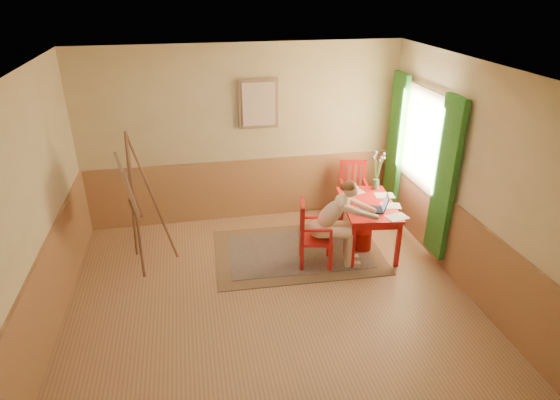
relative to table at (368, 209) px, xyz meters
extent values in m
cube|color=tan|center=(-1.61, -0.89, -0.64)|extent=(5.00, 4.50, 0.02)
cube|color=white|center=(-1.61, -0.89, 2.18)|extent=(5.00, 4.50, 0.02)
cube|color=tan|center=(-1.61, 1.37, 0.77)|extent=(5.00, 0.02, 2.80)
cube|color=tan|center=(-1.61, -3.15, 0.77)|extent=(5.00, 0.02, 2.80)
cube|color=tan|center=(-4.12, -0.89, 0.77)|extent=(0.02, 4.50, 2.80)
cube|color=tan|center=(0.90, -0.89, 0.77)|extent=(0.02, 4.50, 2.80)
cube|color=#B97D4D|center=(-1.61, 1.34, -0.13)|extent=(5.00, 0.04, 1.00)
cube|color=#B97D4D|center=(-4.09, -0.89, -0.13)|extent=(0.04, 4.50, 1.00)
cube|color=#B97D4D|center=(0.87, -0.89, -0.13)|extent=(0.04, 4.50, 1.00)
cube|color=white|center=(0.86, 0.21, 0.92)|extent=(0.02, 1.00, 1.30)
cube|color=#907054|center=(0.84, 0.21, 0.92)|extent=(0.03, 1.12, 1.42)
cube|color=#3D872D|center=(0.79, -0.57, 0.62)|extent=(0.08, 0.45, 2.20)
cube|color=#3D872D|center=(0.79, 0.99, 0.62)|extent=(0.08, 0.45, 2.20)
cube|color=#907054|center=(-1.36, 1.32, 1.27)|extent=(0.60, 0.04, 0.76)
cube|color=beige|center=(-1.36, 1.30, 1.27)|extent=(0.50, 0.02, 0.66)
cube|color=#8C7251|center=(-1.02, 0.04, -0.62)|extent=(2.46, 1.69, 0.01)
cube|color=black|center=(-1.02, 0.04, -0.62)|extent=(2.04, 1.27, 0.01)
cube|color=red|center=(0.00, 0.00, 0.07)|extent=(0.87, 1.29, 0.04)
cube|color=red|center=(0.00, 0.00, 0.00)|extent=(0.76, 1.17, 0.10)
cube|color=red|center=(-0.38, -0.51, -0.29)|extent=(0.06, 0.06, 0.68)
cube|color=red|center=(0.24, -0.59, -0.29)|extent=(0.06, 0.06, 0.68)
cube|color=red|center=(-0.24, 0.59, -0.29)|extent=(0.06, 0.06, 0.68)
cube|color=red|center=(0.38, 0.51, -0.29)|extent=(0.06, 0.06, 0.68)
cube|color=red|center=(-0.85, -0.30, -0.23)|extent=(0.51, 0.50, 0.04)
cube|color=red|center=(-1.07, -0.44, -0.44)|extent=(0.06, 0.06, 0.38)
cube|color=red|center=(-0.70, -0.52, -0.44)|extent=(0.06, 0.06, 0.38)
cube|color=red|center=(-1.00, -0.08, -0.44)|extent=(0.06, 0.06, 0.38)
cube|color=red|center=(-0.62, -0.16, -0.44)|extent=(0.06, 0.06, 0.38)
cube|color=red|center=(-1.07, -0.44, 0.05)|extent=(0.06, 0.06, 0.52)
cube|color=red|center=(-1.00, -0.08, 0.05)|extent=(0.06, 0.06, 0.52)
cube|color=red|center=(-1.04, -0.26, 0.28)|extent=(0.13, 0.41, 0.06)
cube|color=red|center=(-1.05, -0.35, 0.04)|extent=(0.04, 0.05, 0.42)
cube|color=red|center=(-1.04, -0.26, 0.04)|extent=(0.04, 0.05, 0.42)
cube|color=red|center=(-1.02, -0.17, 0.04)|extent=(0.04, 0.05, 0.42)
cube|color=red|center=(-0.88, -0.48, 0.00)|extent=(0.39, 0.12, 0.03)
cube|color=red|center=(-0.70, -0.52, -0.10)|extent=(0.04, 0.04, 0.21)
cube|color=red|center=(-0.81, -0.12, 0.00)|extent=(0.39, 0.12, 0.03)
cube|color=red|center=(-0.63, -0.16, -0.10)|extent=(0.04, 0.04, 0.21)
cube|color=red|center=(0.09, 0.87, -0.21)|extent=(0.51, 0.53, 0.04)
cube|color=red|center=(-0.05, 1.10, -0.43)|extent=(0.06, 0.06, 0.39)
cube|color=red|center=(-0.13, 0.71, -0.43)|extent=(0.06, 0.06, 0.39)
cube|color=red|center=(0.32, 1.02, -0.43)|extent=(0.06, 0.06, 0.39)
cube|color=red|center=(0.24, 0.63, -0.43)|extent=(0.06, 0.06, 0.39)
cube|color=red|center=(-0.05, 1.10, 0.07)|extent=(0.06, 0.06, 0.53)
cube|color=red|center=(0.32, 1.02, 0.07)|extent=(0.06, 0.06, 0.53)
cube|color=red|center=(0.13, 1.06, 0.31)|extent=(0.43, 0.14, 0.06)
cube|color=red|center=(0.04, 1.08, 0.06)|extent=(0.05, 0.04, 0.44)
cube|color=red|center=(0.13, 1.06, 0.06)|extent=(0.05, 0.04, 0.44)
cube|color=red|center=(0.23, 1.04, 0.06)|extent=(0.05, 0.04, 0.44)
cube|color=red|center=(-0.09, 0.90, 0.02)|extent=(0.12, 0.40, 0.03)
cube|color=red|center=(-0.13, 0.72, -0.09)|extent=(0.05, 0.05, 0.21)
cube|color=red|center=(0.28, 0.83, 0.02)|extent=(0.12, 0.40, 0.03)
cube|color=red|center=(0.24, 0.64, -0.09)|extent=(0.05, 0.05, 0.21)
ellipsoid|color=beige|center=(-0.81, -0.30, -0.08)|extent=(0.35, 0.40, 0.23)
cylinder|color=beige|center=(-0.63, -0.43, -0.09)|extent=(0.46, 0.25, 0.16)
cylinder|color=beige|center=(-0.59, -0.26, -0.09)|extent=(0.46, 0.25, 0.16)
cylinder|color=beige|center=(-0.42, -0.48, -0.35)|extent=(0.14, 0.14, 0.50)
cylinder|color=beige|center=(-0.38, -0.30, -0.35)|extent=(0.14, 0.14, 0.50)
cube|color=beige|center=(-0.36, -0.49, -0.59)|extent=(0.22, 0.13, 0.07)
cube|color=beige|center=(-0.32, -0.32, -0.59)|extent=(0.22, 0.13, 0.07)
ellipsoid|color=beige|center=(-0.67, -0.33, 0.15)|extent=(0.53, 0.38, 0.52)
ellipsoid|color=beige|center=(-0.52, -0.37, 0.34)|extent=(0.26, 0.33, 0.18)
sphere|color=beige|center=(-0.42, -0.39, 0.50)|extent=(0.24, 0.24, 0.20)
ellipsoid|color=#553218|center=(-0.44, -0.38, 0.56)|extent=(0.22, 0.23, 0.14)
sphere|color=#553218|center=(-0.52, -0.37, 0.55)|extent=(0.12, 0.12, 0.10)
cylinder|color=beige|center=(-0.46, -0.53, 0.28)|extent=(0.23, 0.15, 0.15)
cylinder|color=beige|center=(-0.24, -0.55, 0.20)|extent=(0.29, 0.08, 0.17)
sphere|color=beige|center=(-0.37, -0.56, 0.25)|extent=(0.10, 0.10, 0.09)
sphere|color=beige|center=(-0.10, -0.55, 0.15)|extent=(0.09, 0.09, 0.07)
cylinder|color=beige|center=(-0.40, -0.24, 0.28)|extent=(0.23, 0.11, 0.15)
cylinder|color=beige|center=(-0.18, -0.31, 0.20)|extent=(0.30, 0.19, 0.17)
sphere|color=beige|center=(-0.30, -0.25, 0.25)|extent=(0.10, 0.10, 0.09)
sphere|color=beige|center=(-0.06, -0.37, 0.15)|extent=(0.09, 0.09, 0.07)
cube|color=#1E2338|center=(-0.04, -0.22, 0.10)|extent=(0.37, 0.31, 0.02)
cube|color=#2D3342|center=(-0.04, -0.22, 0.10)|extent=(0.32, 0.25, 0.00)
cube|color=#1E2338|center=(0.14, -0.28, 0.21)|extent=(0.13, 0.24, 0.21)
cube|color=#99BFF2|center=(0.13, -0.27, 0.21)|extent=(0.10, 0.20, 0.17)
cube|color=white|center=(0.22, -0.49, 0.09)|extent=(0.31, 0.25, 0.00)
cube|color=white|center=(0.33, 0.20, 0.09)|extent=(0.30, 0.24, 0.00)
cube|color=white|center=(-0.06, 0.40, 0.09)|extent=(0.33, 0.28, 0.00)
cube|color=white|center=(0.28, -0.15, 0.09)|extent=(0.32, 0.26, 0.00)
cylinder|color=#3F724C|center=(0.29, 0.46, 0.17)|extent=(0.13, 0.13, 0.15)
cylinder|color=#3F7233|center=(0.30, 0.53, 0.42)|extent=(0.02, 0.13, 0.41)
sphere|color=#728CD8|center=(0.30, 0.59, 0.63)|extent=(0.08, 0.08, 0.06)
cylinder|color=#3F7233|center=(0.25, 0.44, 0.43)|extent=(0.09, 0.06, 0.43)
sphere|color=pink|center=(0.21, 0.42, 0.65)|extent=(0.06, 0.06, 0.04)
cylinder|color=#3F7233|center=(0.31, 0.47, 0.38)|extent=(0.04, 0.03, 0.31)
sphere|color=pink|center=(0.32, 0.48, 0.54)|extent=(0.07, 0.07, 0.05)
cylinder|color=#3F7233|center=(0.24, 0.43, 0.42)|extent=(0.12, 0.08, 0.40)
sphere|color=#728CD8|center=(0.19, 0.39, 0.62)|extent=(0.08, 0.08, 0.06)
cylinder|color=#3F7233|center=(0.34, 0.48, 0.40)|extent=(0.11, 0.04, 0.35)
sphere|color=pink|center=(0.39, 0.49, 0.57)|extent=(0.07, 0.07, 0.05)
cylinder|color=#3F7233|center=(0.32, 0.47, 0.40)|extent=(0.07, 0.03, 0.36)
sphere|color=pink|center=(0.35, 0.48, 0.58)|extent=(0.06, 0.06, 0.05)
cylinder|color=#3F7233|center=(0.34, 0.49, 0.42)|extent=(0.11, 0.06, 0.40)
sphere|color=#728CD8|center=(0.39, 0.51, 0.62)|extent=(0.07, 0.07, 0.05)
cylinder|color=#BA140E|center=(-0.07, -0.05, -0.48)|extent=(0.37, 0.37, 0.30)
cylinder|color=brown|center=(-3.19, 0.00, 0.33)|extent=(0.06, 0.36, 1.93)
cylinder|color=brown|center=(-3.26, 0.30, 0.33)|extent=(0.17, 0.34, 1.93)
cylinder|color=brown|center=(-2.97, 0.21, 0.33)|extent=(0.50, 0.15, 1.94)
cylinder|color=brown|center=(-3.25, 0.14, 0.26)|extent=(0.15, 0.53, 0.03)
cube|color=brown|center=(-3.19, 0.16, 0.26)|extent=(0.19, 0.58, 0.03)
cube|color=#907054|center=(-3.28, 0.14, 0.59)|extent=(0.33, 0.87, 0.64)
cube|color=beige|center=(-3.26, 0.14, 0.59)|extent=(0.28, 0.78, 0.56)
camera|label=1|loc=(-2.44, -5.73, 3.02)|focal=30.37mm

